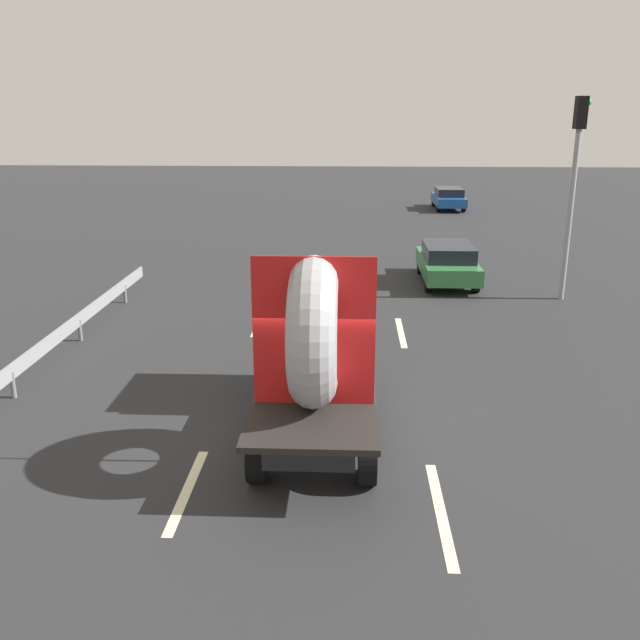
# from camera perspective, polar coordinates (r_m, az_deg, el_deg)

# --- Properties ---
(ground_plane) EXTENTS (120.00, 120.00, 0.00)m
(ground_plane) POSITION_cam_1_polar(r_m,az_deg,el_deg) (12.37, 0.13, -9.55)
(ground_plane) COLOR #28282B
(flatbed_truck) EXTENTS (2.02, 5.42, 3.47)m
(flatbed_truck) POSITION_cam_1_polar(r_m,az_deg,el_deg) (12.21, -0.12, -1.33)
(flatbed_truck) COLOR black
(flatbed_truck) RESTS_ON ground_plane
(distant_sedan) EXTENTS (1.72, 4.01, 1.31)m
(distant_sedan) POSITION_cam_1_polar(r_m,az_deg,el_deg) (23.18, 10.59, 4.79)
(distant_sedan) COLOR black
(distant_sedan) RESTS_ON ground_plane
(traffic_light) EXTENTS (0.42, 0.36, 5.92)m
(traffic_light) POSITION_cam_1_polar(r_m,az_deg,el_deg) (21.58, 20.49, 11.59)
(traffic_light) COLOR gray
(traffic_light) RESTS_ON ground_plane
(guardrail) EXTENTS (0.10, 14.18, 0.71)m
(guardrail) POSITION_cam_1_polar(r_m,az_deg,el_deg) (16.47, -21.70, -1.87)
(guardrail) COLOR gray
(guardrail) RESTS_ON ground_plane
(lane_dash_left_near) EXTENTS (0.16, 2.44, 0.01)m
(lane_dash_left_near) POSITION_cam_1_polar(r_m,az_deg,el_deg) (10.93, -11.03, -13.75)
(lane_dash_left_near) COLOR beige
(lane_dash_left_near) RESTS_ON ground_plane
(lane_dash_left_far) EXTENTS (0.16, 2.02, 0.01)m
(lane_dash_left_far) POSITION_cam_1_polar(r_m,az_deg,el_deg) (18.45, -5.17, -0.42)
(lane_dash_left_far) COLOR beige
(lane_dash_left_far) RESTS_ON ground_plane
(lane_dash_right_near) EXTENTS (0.16, 2.73, 0.01)m
(lane_dash_right_near) POSITION_cam_1_polar(r_m,az_deg,el_deg) (10.38, 10.04, -15.51)
(lane_dash_right_near) COLOR beige
(lane_dash_right_near) RESTS_ON ground_plane
(lane_dash_right_far) EXTENTS (0.16, 2.47, 0.01)m
(lane_dash_right_far) POSITION_cam_1_polar(r_m,az_deg,el_deg) (17.91, 6.77, -1.03)
(lane_dash_right_far) COLOR beige
(lane_dash_right_far) RESTS_ON ground_plane
(oncoming_car) EXTENTS (1.62, 3.78, 1.23)m
(oncoming_car) POSITION_cam_1_polar(r_m,az_deg,el_deg) (40.85, 10.68, 10.00)
(oncoming_car) COLOR black
(oncoming_car) RESTS_ON ground_plane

